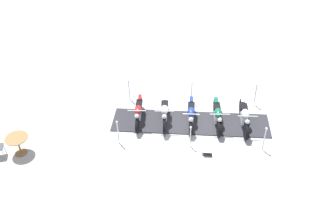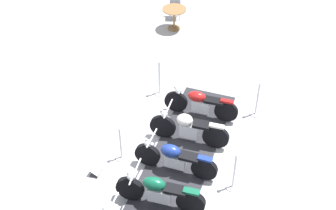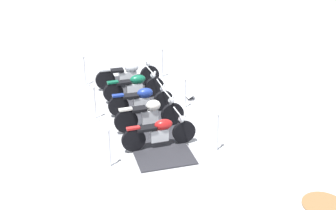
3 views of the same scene
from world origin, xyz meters
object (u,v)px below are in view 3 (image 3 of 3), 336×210
(motorcycle_chrome, at_px, (129,74))
(stanchion_left_front, at_px, (110,155))
(info_placard, at_px, (190,97))
(motorcycle_navy, at_px, (142,100))
(stanchion_right_rear, at_px, (162,68))
(stanchion_left_rear, at_px, (85,75))
(motorcycle_cream, at_px, (151,113))
(stanchion_right_mid, at_px, (185,99))
(motorcycle_maroon, at_px, (160,132))
(stanchion_right_front, at_px, (217,140))
(stanchion_left_mid, at_px, (95,109))
(motorcycle_forest, at_px, (135,86))

(motorcycle_chrome, xyz_separation_m, stanchion_left_front, (3.81, -3.52, -0.15))
(motorcycle_chrome, distance_m, info_placard, 2.39)
(motorcycle_navy, height_order, stanchion_left_front, stanchion_left_front)
(motorcycle_navy, height_order, stanchion_right_rear, stanchion_right_rear)
(stanchion_left_rear, bearing_deg, motorcycle_cream, -5.55)
(stanchion_right_mid, relative_size, stanchion_left_rear, 0.92)
(stanchion_left_front, bearing_deg, stanchion_left_rear, 153.72)
(motorcycle_maroon, relative_size, info_placard, 4.58)
(motorcycle_maroon, bearing_deg, stanchion_left_rear, 104.14)
(motorcycle_chrome, bearing_deg, stanchion_left_front, -107.75)
(stanchion_left_front, xyz_separation_m, info_placard, (-1.65, 4.46, -0.28))
(stanchion_right_front, xyz_separation_m, info_placard, (-2.93, 1.88, -0.29))
(stanchion_right_mid, distance_m, stanchion_right_rear, 2.79)
(stanchion_left_mid, bearing_deg, stanchion_right_front, 19.57)
(motorcycle_forest, xyz_separation_m, motorcycle_chrome, (-0.98, 0.49, 0.02))
(motorcycle_cream, bearing_deg, stanchion_left_rear, 107.66)
(info_placard, bearing_deg, stanchion_left_mid, -78.50)
(stanchion_left_mid, height_order, stanchion_right_rear, stanchion_right_rear)
(motorcycle_maroon, relative_size, motorcycle_chrome, 0.91)
(stanchion_right_rear, relative_size, stanchion_left_front, 1.04)
(stanchion_right_mid, height_order, stanchion_right_rear, stanchion_right_rear)
(stanchion_right_mid, distance_m, stanchion_left_rear, 4.01)
(motorcycle_navy, relative_size, stanchion_right_rear, 1.68)
(motorcycle_chrome, bearing_deg, motorcycle_cream, -91.32)
(stanchion_left_mid, height_order, stanchion_left_front, stanchion_left_mid)
(motorcycle_cream, xyz_separation_m, motorcycle_chrome, (-2.94, 1.45, -0.02))
(stanchion_right_front, relative_size, info_placard, 2.72)
(stanchion_right_mid, xyz_separation_m, info_placard, (-0.42, 0.64, -0.27))
(motorcycle_cream, bearing_deg, motorcycle_navy, 87.00)
(motorcycle_navy, height_order, info_placard, motorcycle_navy)
(stanchion_right_mid, bearing_deg, info_placard, 123.45)
(motorcycle_maroon, bearing_deg, stanchion_left_mid, 121.60)
(motorcycle_forest, bearing_deg, motorcycle_cream, -93.58)
(motorcycle_forest, relative_size, stanchion_left_rear, 1.74)
(motorcycle_cream, xyz_separation_m, stanchion_right_mid, (-0.35, 1.74, -0.18))
(motorcycle_cream, bearing_deg, stanchion_left_front, -133.89)
(stanchion_right_mid, bearing_deg, stanchion_left_front, -72.14)
(stanchion_right_rear, distance_m, stanchion_right_front, 5.58)
(stanchion_left_mid, height_order, stanchion_right_mid, stanchion_left_mid)
(stanchion_left_rear, bearing_deg, stanchion_left_front, -26.28)
(motorcycle_navy, bearing_deg, stanchion_right_rear, 63.00)
(motorcycle_chrome, height_order, info_placard, motorcycle_chrome)
(stanchion_right_rear, bearing_deg, motorcycle_maroon, -42.11)
(motorcycle_navy, height_order, stanchion_left_rear, stanchion_left_rear)
(stanchion_right_front, bearing_deg, stanchion_right_rear, 153.72)
(motorcycle_cream, xyz_separation_m, stanchion_left_front, (0.87, -2.07, -0.16))
(motorcycle_forest, distance_m, stanchion_right_front, 4.14)
(motorcycle_navy, bearing_deg, stanchion_left_front, -117.97)
(stanchion_left_mid, height_order, stanchion_right_front, stanchion_right_front)
(motorcycle_chrome, bearing_deg, stanchion_right_front, -75.51)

